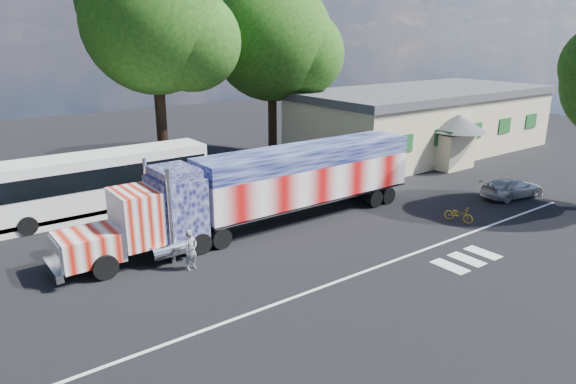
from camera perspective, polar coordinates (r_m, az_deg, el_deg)
ground at (r=24.10m, az=4.27°, el=-6.01°), size 100.00×100.00×0.00m
lane_markings at (r=22.84m, az=13.81°, el=-7.83°), size 30.00×2.67×0.01m
semi_truck at (r=25.90m, az=-1.95°, el=0.70°), size 19.44×3.07×4.14m
coach_bus at (r=29.82m, az=-19.69°, el=1.06°), size 11.39×2.65×3.31m
hall_building at (r=44.69m, az=14.84°, el=7.74°), size 22.40×12.80×5.20m
parked_car at (r=33.76m, az=23.66°, el=0.44°), size 4.37×2.41×1.20m
woman at (r=21.82m, az=-10.75°, el=-6.34°), size 0.72×0.57×1.75m
bicycle at (r=28.43m, az=18.44°, el=-2.36°), size 0.93×1.60×0.80m
tree_n_mid at (r=34.46m, az=-14.36°, el=17.74°), size 9.38×8.94×14.67m
tree_ne_a at (r=41.24m, az=-1.58°, el=16.49°), size 9.85×9.38×13.76m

